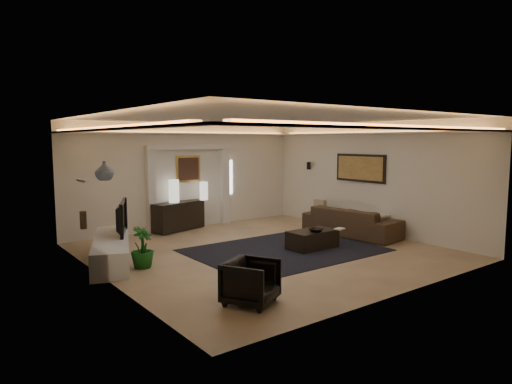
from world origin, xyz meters
TOP-DOWN VIEW (x-y plane):
  - floor at (0.00, 0.00)m, footprint 7.00×7.00m
  - ceiling at (0.00, 0.00)m, footprint 7.00×7.00m
  - wall_back at (0.00, 3.50)m, footprint 7.00×0.00m
  - wall_front at (0.00, -3.50)m, footprint 7.00×0.00m
  - wall_left at (-3.50, 0.00)m, footprint 0.00×7.00m
  - wall_right at (3.50, 0.00)m, footprint 0.00×7.00m
  - cove_soffit at (0.00, 0.00)m, footprint 7.00×7.00m
  - daylight_slit at (1.35, 3.48)m, footprint 0.25×0.03m
  - area_rug at (0.40, -0.20)m, footprint 4.00×3.00m
  - pilaster_left at (-1.15, 3.40)m, footprint 0.22×0.20m
  - pilaster_right at (1.15, 3.40)m, footprint 0.22×0.20m
  - alcove_header at (0.00, 3.40)m, footprint 2.52×0.20m
  - painting_frame at (0.00, 3.47)m, footprint 0.74×0.04m
  - painting_canvas at (0.00, 3.44)m, footprint 0.62×0.02m
  - art_panel_frame at (3.47, 0.30)m, footprint 0.04×1.64m
  - art_panel_gold at (3.44, 0.30)m, footprint 0.02×1.50m
  - wall_sconce at (3.38, 2.20)m, footprint 0.12×0.12m
  - wall_niche at (-3.44, 1.40)m, footprint 0.10×0.55m
  - console at (-0.44, 3.25)m, footprint 1.60×0.89m
  - lamp_left at (-0.56, 3.25)m, footprint 0.34×0.34m
  - lamp_right at (0.33, 3.19)m, footprint 0.30×0.30m
  - media_ledge at (-3.00, 1.19)m, footprint 1.58×2.75m
  - tv at (-2.73, 1.54)m, footprint 1.17×0.66m
  - figurine at (-3.15, 2.54)m, footprint 0.15×0.15m
  - ginger_jar at (-3.15, 0.99)m, footprint 0.42×0.42m
  - plant at (-2.68, 0.40)m, footprint 0.62×0.62m
  - sofa at (2.78, -0.04)m, footprint 2.59×1.28m
  - throw_blanket at (3.15, -0.51)m, footprint 0.55×0.46m
  - throw_pillow at (3.15, 1.46)m, footprint 0.14×0.39m
  - coffee_table at (1.02, -0.44)m, footprint 1.15×0.65m
  - bowl at (0.96, -0.61)m, footprint 0.38×0.38m
  - magazine at (1.59, -0.73)m, footprint 0.27×0.22m
  - armchair at (-2.16, -2.42)m, footprint 0.98×0.99m

SIDE VIEW (x-z plane):
  - floor at x=0.00m, z-range 0.00..0.00m
  - area_rug at x=0.40m, z-range 0.00..0.01m
  - coffee_table at x=1.02m, z-range -0.01..0.42m
  - media_ledge at x=-3.00m, z-range -0.03..0.48m
  - armchair at x=-2.16m, z-range 0.00..0.67m
  - sofa at x=2.78m, z-range 0.00..0.73m
  - plant at x=-2.68m, z-range 0.00..0.79m
  - console at x=-0.44m, z-range 0.02..0.78m
  - magazine at x=1.59m, z-range 0.41..0.44m
  - bowl at x=0.96m, z-range 0.41..0.49m
  - throw_blanket at x=3.15m, z-range 0.52..0.58m
  - throw_pillow at x=3.15m, z-range 0.36..0.74m
  - figurine at x=-3.15m, z-range 0.44..0.84m
  - tv at x=-2.73m, z-range 0.45..1.15m
  - lamp_left at x=-0.56m, z-range 0.79..1.39m
  - lamp_right at x=0.33m, z-range 0.84..1.34m
  - pilaster_left at x=-1.15m, z-range 0.00..2.20m
  - pilaster_right at x=1.15m, z-range 0.00..2.20m
  - daylight_slit at x=1.35m, z-range 0.85..1.85m
  - wall_back at x=0.00m, z-range -2.05..4.95m
  - wall_front at x=0.00m, z-range -2.05..4.95m
  - wall_left at x=-3.50m, z-range -2.05..4.95m
  - wall_right at x=3.50m, z-range -2.05..4.95m
  - painting_frame at x=0.00m, z-range 1.28..2.02m
  - painting_canvas at x=0.00m, z-range 1.34..1.96m
  - wall_niche at x=-3.44m, z-range 1.63..1.67m
  - wall_sconce at x=3.38m, z-range 1.57..1.79m
  - art_panel_gold at x=3.44m, z-range 1.39..2.01m
  - art_panel_frame at x=3.47m, z-range 1.33..2.07m
  - ginger_jar at x=-3.15m, z-range 1.67..2.04m
  - alcove_header at x=0.00m, z-range 2.19..2.31m
  - cove_soffit at x=0.00m, z-range 2.60..2.64m
  - ceiling at x=0.00m, z-range 2.90..2.90m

